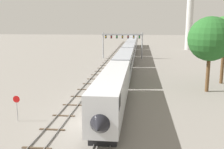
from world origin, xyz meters
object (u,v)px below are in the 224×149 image
(stop_sign, at_px, (17,105))
(trackside_tree_mid, at_px, (210,39))
(passenger_train, at_px, (129,52))
(signal_gantry, at_px, (122,39))

(stop_sign, distance_m, trackside_tree_mid, 28.71)
(passenger_train, distance_m, trackside_tree_mid, 34.70)
(signal_gantry, height_order, trackside_tree_mid, trackside_tree_mid)
(passenger_train, distance_m, stop_sign, 47.79)
(signal_gantry, height_order, stop_sign, signal_gantry)
(passenger_train, relative_size, trackside_tree_mid, 9.21)
(signal_gantry, relative_size, trackside_tree_mid, 1.05)
(passenger_train, relative_size, stop_sign, 36.77)
(passenger_train, bearing_deg, trackside_tree_mid, -66.78)
(passenger_train, bearing_deg, stop_sign, -102.08)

